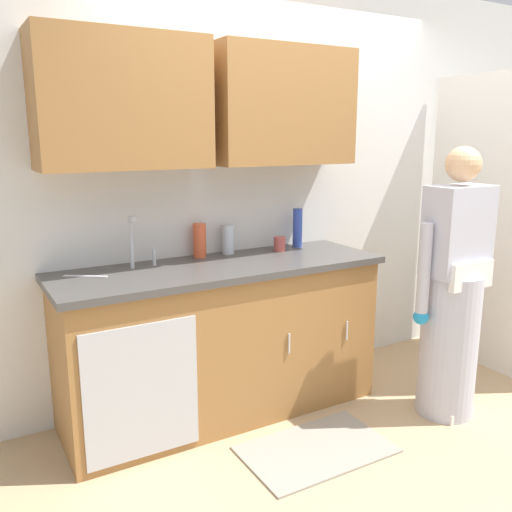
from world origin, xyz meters
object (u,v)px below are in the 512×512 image
bottle_soap (200,240)px  bottle_water_tall (228,239)px  person_at_sink (452,305)px  sink (148,276)px  knife_on_counter (85,276)px  bottle_water_short (298,228)px  cup_by_sink (280,244)px

bottle_soap → bottle_water_tall: 0.20m
person_at_sink → bottle_water_tall: size_ratio=8.71×
sink → person_at_sink: 1.79m
sink → bottle_water_tall: bearing=20.2°
knife_on_counter → bottle_water_tall: bearing=-136.9°
sink → bottle_water_short: 1.14m
bottle_water_short → bottle_soap: (-0.70, 0.04, -0.02)m
bottle_water_tall → cup_by_sink: (0.33, -0.09, -0.05)m
sink → person_at_sink: bearing=-23.2°
person_at_sink → bottle_soap: size_ratio=7.77×
bottle_soap → knife_on_counter: 0.75m
bottle_water_short → bottle_soap: size_ratio=1.24×
person_at_sink → cup_by_sink: bearing=129.9°
sink → bottle_water_short: sink is taller
cup_by_sink → bottle_soap: bearing=169.7°
bottle_water_short → cup_by_sink: size_ratio=2.75×
sink → bottle_soap: 0.49m
person_at_sink → bottle_soap: 1.57m
bottle_water_short → bottle_soap: 0.70m
sink → bottle_water_tall: size_ratio=2.69×
knife_on_counter → sink: bearing=-160.9°
bottle_water_tall → bottle_water_short: bearing=-4.3°
bottle_water_tall → knife_on_counter: (-0.92, -0.14, -0.09)m
bottle_water_tall → person_at_sink: bearing=-42.1°
bottle_water_short → knife_on_counter: (-1.43, -0.10, -0.13)m
bottle_soap → knife_on_counter: (-0.73, -0.14, -0.10)m
bottle_water_short → bottle_water_tall: (-0.50, 0.04, -0.04)m
person_at_sink → bottle_water_tall: 1.42m
bottle_soap → bottle_water_tall: bearing=0.0°
sink → bottle_soap: bearing=28.4°
sink → person_at_sink: size_ratio=0.31×
cup_by_sink → knife_on_counter: (-1.25, -0.04, -0.04)m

